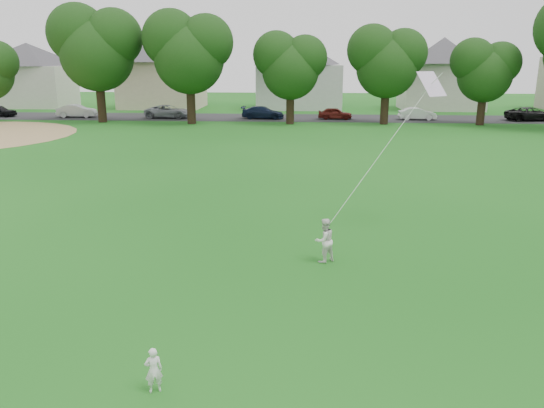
{
  "coord_description": "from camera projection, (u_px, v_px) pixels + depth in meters",
  "views": [
    {
      "loc": [
        0.97,
        -10.5,
        5.78
      ],
      "look_at": [
        0.14,
        2.0,
        2.3
      ],
      "focal_mm": 35.0,
      "sensor_mm": 36.0,
      "label": 1
    }
  ],
  "objects": [
    {
      "name": "ground",
      "position": [
        260.0,
        328.0,
        11.7
      ],
      "size": [
        160.0,
        160.0,
        0.0
      ],
      "primitive_type": "plane",
      "color": "#145212",
      "rests_on": "ground"
    },
    {
      "name": "street",
      "position": [
        297.0,
        118.0,
        52.07
      ],
      "size": [
        90.0,
        7.0,
        0.01
      ],
      "primitive_type": "cube",
      "color": "#2D2D30",
      "rests_on": "ground"
    },
    {
      "name": "toddler",
      "position": [
        154.0,
        370.0,
        9.38
      ],
      "size": [
        0.37,
        0.32,
        0.87
      ],
      "primitive_type": "imported",
      "rotation": [
        0.0,
        0.0,
        3.55
      ],
      "color": "silver",
      "rests_on": "ground"
    },
    {
      "name": "older_boy",
      "position": [
        324.0,
        240.0,
        15.34
      ],
      "size": [
        0.81,
        0.78,
        1.31
      ],
      "primitive_type": "imported",
      "rotation": [
        0.0,
        0.0,
        3.77
      ],
      "color": "silver",
      "rests_on": "ground"
    },
    {
      "name": "kite",
      "position": [
        382.0,
        153.0,
        16.31
      ],
      "size": [
        2.36,
        2.33,
        6.36
      ],
      "color": "silver",
      "rests_on": "ground"
    },
    {
      "name": "tree_row",
      "position": [
        354.0,
        50.0,
        44.63
      ],
      "size": [
        82.12,
        9.41,
        11.05
      ],
      "color": "black",
      "rests_on": "ground"
    },
    {
      "name": "parked_cars",
      "position": [
        325.0,
        113.0,
        50.78
      ],
      "size": [
        63.49,
        2.57,
        1.29
      ],
      "color": "black",
      "rests_on": "ground"
    },
    {
      "name": "house_row",
      "position": [
        300.0,
        65.0,
        60.37
      ],
      "size": [
        76.58,
        13.74,
        10.54
      ],
      "color": "beige",
      "rests_on": "ground"
    }
  ]
}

